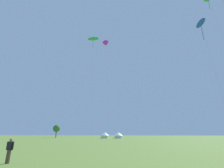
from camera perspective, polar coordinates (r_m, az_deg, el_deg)
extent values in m
ellipsoid|color=blue|center=(29.99, 29.21, 18.54)|extent=(1.17, 2.42, 0.79)
cylinder|color=#183599|center=(29.08, 29.72, 15.77)|extent=(0.05, 0.05, 2.51)
cylinder|color=#B2B2B7|center=(25.30, 33.39, 2.17)|extent=(0.36, 1.93, 18.58)
ellipsoid|color=green|center=(50.72, -6.73, 15.83)|extent=(3.50, 1.39, 1.01)
cylinder|color=#207C31|center=(49.66, -6.82, 13.91)|extent=(0.08, 0.08, 2.64)
cylinder|color=#B2B2B7|center=(43.84, -7.13, -0.26)|extent=(0.73, 1.00, 29.75)
cone|color=#E02DA3|center=(66.94, -2.23, 14.18)|extent=(2.41, 2.52, 2.71)
cylinder|color=#B2B2B7|center=(58.20, -1.71, -0.93)|extent=(1.91, 2.19, 37.10)
cylinder|color=#207C31|center=(39.39, 31.45, 23.45)|extent=(0.05, 0.05, 2.52)
cylinder|color=#473828|center=(14.80, -33.25, -21.01)|extent=(0.28, 0.28, 0.90)
cube|color=black|center=(14.74, -32.74, -18.15)|extent=(0.39, 0.27, 0.60)
sphere|color=#9E7051|center=(14.72, -32.47, -16.54)|extent=(0.22, 0.22, 0.22)
cylinder|color=black|center=(14.89, -33.48, -18.00)|extent=(0.09, 0.09, 0.55)
cylinder|color=black|center=(14.59, -31.98, -18.30)|extent=(0.09, 0.09, 0.55)
cube|color=white|center=(77.94, -2.58, -18.44)|extent=(3.29, 3.29, 1.23)
cone|color=white|center=(77.92, -2.56, -17.46)|extent=(4.11, 4.11, 1.44)
cube|color=white|center=(77.08, 2.30, -18.45)|extent=(3.30, 3.30, 1.24)
cone|color=white|center=(77.06, 2.29, -17.46)|extent=(4.13, 4.13, 1.44)
cylinder|color=brown|center=(93.72, -19.47, -16.67)|extent=(0.44, 0.44, 3.41)
sphere|color=#33702D|center=(93.76, -19.28, -14.83)|extent=(3.78, 3.78, 3.78)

